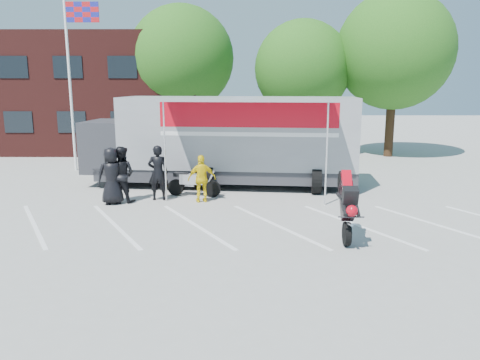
{
  "coord_description": "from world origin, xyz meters",
  "views": [
    {
      "loc": [
        1.59,
        -12.29,
        4.11
      ],
      "look_at": [
        1.52,
        1.33,
        1.3
      ],
      "focal_mm": 35.0,
      "sensor_mm": 36.0,
      "label": 1
    }
  ],
  "objects_px": {
    "tree_left": "(182,58)",
    "parked_motorcycle": "(194,196)",
    "tree_right": "(395,51)",
    "transporter_truck": "(226,186)",
    "spectator_hivis": "(202,179)",
    "tree_mid": "(303,69)",
    "spectator_leather_a": "(112,176)",
    "stunt_bike_rider": "(342,238)",
    "spectator_leather_b": "(158,173)",
    "spectator_leather_c": "(121,174)",
    "flagpole": "(74,63)"
  },
  "relations": [
    {
      "from": "tree_left",
      "to": "spectator_leather_a",
      "type": "distance_m",
      "value": 13.34
    },
    {
      "from": "transporter_truck",
      "to": "parked_motorcycle",
      "type": "xyz_separation_m",
      "value": [
        -1.14,
        -1.86,
        0.0
      ]
    },
    {
      "from": "spectator_leather_b",
      "to": "tree_right",
      "type": "bearing_deg",
      "value": -136.79
    },
    {
      "from": "spectator_leather_b",
      "to": "flagpole",
      "type": "bearing_deg",
      "value": -50.04
    },
    {
      "from": "tree_left",
      "to": "spectator_leather_b",
      "type": "distance_m",
      "value": 12.78
    },
    {
      "from": "spectator_leather_c",
      "to": "spectator_hivis",
      "type": "xyz_separation_m",
      "value": [
        2.82,
        -0.0,
        -0.15
      ]
    },
    {
      "from": "tree_mid",
      "to": "spectator_leather_a",
      "type": "xyz_separation_m",
      "value": [
        -7.92,
        -11.49,
        -3.95
      ]
    },
    {
      "from": "spectator_hivis",
      "to": "tree_left",
      "type": "bearing_deg",
      "value": -93.92
    },
    {
      "from": "tree_mid",
      "to": "tree_left",
      "type": "bearing_deg",
      "value": 171.87
    },
    {
      "from": "flagpole",
      "to": "spectator_leather_a",
      "type": "xyz_separation_m",
      "value": [
        3.32,
        -6.49,
        -4.06
      ]
    },
    {
      "from": "spectator_hivis",
      "to": "tree_mid",
      "type": "bearing_deg",
      "value": -127.27
    },
    {
      "from": "transporter_truck",
      "to": "spectator_hivis",
      "type": "relative_size",
      "value": 6.74
    },
    {
      "from": "tree_left",
      "to": "transporter_truck",
      "type": "bearing_deg",
      "value": -72.89
    },
    {
      "from": "tree_left",
      "to": "transporter_truck",
      "type": "xyz_separation_m",
      "value": [
        2.93,
        -9.5,
        -5.57
      ]
    },
    {
      "from": "flagpole",
      "to": "tree_mid",
      "type": "relative_size",
      "value": 1.04
    },
    {
      "from": "tree_left",
      "to": "spectator_hivis",
      "type": "relative_size",
      "value": 5.16
    },
    {
      "from": "transporter_truck",
      "to": "spectator_hivis",
      "type": "distance_m",
      "value": 2.94
    },
    {
      "from": "flagpole",
      "to": "spectator_leather_b",
      "type": "relative_size",
      "value": 4.03
    },
    {
      "from": "transporter_truck",
      "to": "spectator_leather_a",
      "type": "xyz_separation_m",
      "value": [
        -3.85,
        -2.99,
        0.99
      ]
    },
    {
      "from": "spectator_leather_c",
      "to": "transporter_truck",
      "type": "bearing_deg",
      "value": -128.4
    },
    {
      "from": "spectator_leather_a",
      "to": "tree_left",
      "type": "bearing_deg",
      "value": -110.88
    },
    {
      "from": "flagpole",
      "to": "tree_mid",
      "type": "xyz_separation_m",
      "value": [
        11.24,
        5.0,
        -0.11
      ]
    },
    {
      "from": "tree_right",
      "to": "transporter_truck",
      "type": "distance_m",
      "value": 13.45
    },
    {
      "from": "parked_motorcycle",
      "to": "spectator_leather_b",
      "type": "bearing_deg",
      "value": 125.08
    },
    {
      "from": "tree_right",
      "to": "spectator_leather_a",
      "type": "height_order",
      "value": "tree_right"
    },
    {
      "from": "tree_left",
      "to": "parked_motorcycle",
      "type": "height_order",
      "value": "tree_left"
    },
    {
      "from": "spectator_leather_a",
      "to": "spectator_hivis",
      "type": "bearing_deg",
      "value": 168.4
    },
    {
      "from": "tree_right",
      "to": "tree_mid",
      "type": "bearing_deg",
      "value": 174.29
    },
    {
      "from": "stunt_bike_rider",
      "to": "spectator_leather_c",
      "type": "distance_m",
      "value": 8.04
    },
    {
      "from": "parked_motorcycle",
      "to": "spectator_leather_c",
      "type": "xyz_separation_m",
      "value": [
        -2.45,
        -0.86,
        0.99
      ]
    },
    {
      "from": "tree_right",
      "to": "spectator_leather_c",
      "type": "relative_size",
      "value": 4.61
    },
    {
      "from": "transporter_truck",
      "to": "stunt_bike_rider",
      "type": "relative_size",
      "value": 5.51
    },
    {
      "from": "tree_right",
      "to": "transporter_truck",
      "type": "height_order",
      "value": "tree_right"
    },
    {
      "from": "tree_mid",
      "to": "flagpole",
      "type": "bearing_deg",
      "value": -156.03
    },
    {
      "from": "spectator_leather_a",
      "to": "stunt_bike_rider",
      "type": "bearing_deg",
      "value": 136.54
    },
    {
      "from": "tree_mid",
      "to": "transporter_truck",
      "type": "bearing_deg",
      "value": -115.6
    },
    {
      "from": "stunt_bike_rider",
      "to": "spectator_leather_c",
      "type": "height_order",
      "value": "spectator_leather_c"
    },
    {
      "from": "tree_mid",
      "to": "tree_right",
      "type": "distance_m",
      "value": 5.11
    },
    {
      "from": "tree_left",
      "to": "spectator_hivis",
      "type": "bearing_deg",
      "value": -79.97
    },
    {
      "from": "tree_mid",
      "to": "transporter_truck",
      "type": "xyz_separation_m",
      "value": [
        -4.07,
        -8.5,
        -4.94
      ]
    },
    {
      "from": "tree_left",
      "to": "stunt_bike_rider",
      "type": "height_order",
      "value": "tree_left"
    },
    {
      "from": "tree_mid",
      "to": "spectator_hivis",
      "type": "distance_m",
      "value": 12.89
    },
    {
      "from": "spectator_leather_b",
      "to": "spectator_hivis",
      "type": "height_order",
      "value": "spectator_leather_b"
    },
    {
      "from": "flagpole",
      "to": "tree_left",
      "type": "height_order",
      "value": "tree_left"
    },
    {
      "from": "tree_left",
      "to": "spectator_leather_c",
      "type": "xyz_separation_m",
      "value": [
        -0.66,
        -12.22,
        -4.58
      ]
    },
    {
      "from": "spectator_leather_b",
      "to": "spectator_leather_c",
      "type": "bearing_deg",
      "value": 14.17
    },
    {
      "from": "parked_motorcycle",
      "to": "stunt_bike_rider",
      "type": "height_order",
      "value": "stunt_bike_rider"
    },
    {
      "from": "stunt_bike_rider",
      "to": "spectator_leather_a",
      "type": "height_order",
      "value": "spectator_leather_a"
    },
    {
      "from": "parked_motorcycle",
      "to": "tree_left",
      "type": "bearing_deg",
      "value": 19.06
    },
    {
      "from": "tree_mid",
      "to": "parked_motorcycle",
      "type": "xyz_separation_m",
      "value": [
        -5.21,
        -10.36,
        -4.94
      ]
    }
  ]
}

